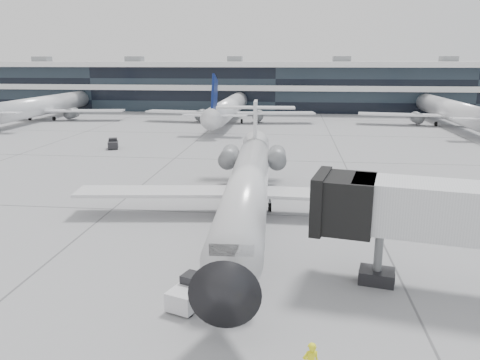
# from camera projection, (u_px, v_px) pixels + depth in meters

# --- Properties ---
(ground) EXTENTS (220.00, 220.00, 0.00)m
(ground) POSITION_uv_depth(u_px,v_px,m) (238.00, 214.00, 35.90)
(ground) COLOR gray
(ground) RESTS_ON ground
(terminal) EXTENTS (170.00, 22.00, 10.00)m
(terminal) POSITION_uv_depth(u_px,v_px,m) (277.00, 88.00, 113.60)
(terminal) COLOR black
(terminal) RESTS_ON ground
(bg_jet_left) EXTENTS (32.00, 40.00, 9.60)m
(bg_jet_left) POSITION_uv_depth(u_px,v_px,m) (47.00, 119.00, 93.74)
(bg_jet_left) COLOR white
(bg_jet_left) RESTS_ON ground
(bg_jet_center) EXTENTS (32.00, 40.00, 9.60)m
(bg_jet_center) POSITION_uv_depth(u_px,v_px,m) (230.00, 122.00, 89.72)
(bg_jet_center) COLOR white
(bg_jet_center) RESTS_ON ground
(bg_jet_right) EXTENTS (32.00, 40.00, 9.60)m
(bg_jet_right) POSITION_uv_depth(u_px,v_px,m) (447.00, 125.00, 85.36)
(bg_jet_right) COLOR white
(bg_jet_right) RESTS_ON ground
(regional_jet) EXTENTS (26.24, 32.71, 7.56)m
(regional_jet) POSITION_uv_depth(u_px,v_px,m) (248.00, 183.00, 34.76)
(regional_jet) COLOR silver
(regional_jet) RESTS_ON ground
(baggage_tug) EXTENTS (1.99, 2.53, 1.41)m
(baggage_tug) POSITION_uv_depth(u_px,v_px,m) (190.00, 293.00, 22.34)
(baggage_tug) COLOR silver
(baggage_tug) RESTS_ON ground
(traffic_cone) EXTENTS (0.39, 0.39, 0.53)m
(traffic_cone) POSITION_uv_depth(u_px,v_px,m) (129.00, 188.00, 42.30)
(traffic_cone) COLOR orange
(traffic_cone) RESTS_ON ground
(far_tug) EXTENTS (1.88, 2.43, 1.36)m
(far_tug) POSITION_uv_depth(u_px,v_px,m) (113.00, 144.00, 62.31)
(far_tug) COLOR black
(far_tug) RESTS_ON ground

